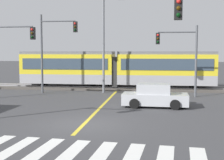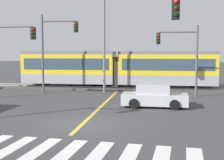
# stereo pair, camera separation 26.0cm
# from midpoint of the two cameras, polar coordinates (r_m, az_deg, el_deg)

# --- Properties ---
(ground_plane) EXTENTS (200.00, 200.00, 0.00)m
(ground_plane) POSITION_cam_midpoint_polar(r_m,az_deg,el_deg) (15.64, -5.65, -8.05)
(ground_plane) COLOR #3D3D3F
(track_bed) EXTENTS (120.00, 4.00, 0.18)m
(track_bed) POSITION_cam_midpoint_polar(r_m,az_deg,el_deg) (30.19, 1.01, -1.45)
(track_bed) COLOR #4C4742
(track_bed) RESTS_ON ground
(rail_near) EXTENTS (120.00, 0.08, 0.10)m
(rail_near) POSITION_cam_midpoint_polar(r_m,az_deg,el_deg) (29.46, 0.84, -1.33)
(rail_near) COLOR #939399
(rail_near) RESTS_ON track_bed
(rail_far) EXTENTS (120.00, 0.08, 0.10)m
(rail_far) POSITION_cam_midpoint_polar(r_m,az_deg,el_deg) (30.88, 1.17, -1.03)
(rail_far) COLOR #939399
(rail_far) RESTS_ON track_bed
(light_rail_tram) EXTENTS (18.50, 2.64, 3.43)m
(light_rail_tram) POSITION_cam_midpoint_polar(r_m,az_deg,el_deg) (30.05, 0.50, 2.27)
(light_rail_tram) COLOR #9E9EA3
(light_rail_tram) RESTS_ON track_bed
(crosswalk_stripe_3) EXTENTS (0.78, 2.84, 0.01)m
(crosswalk_stripe_3) POSITION_cam_midpoint_polar(r_m,az_deg,el_deg) (12.52, -17.57, -11.63)
(crosswalk_stripe_3) COLOR silver
(crosswalk_stripe_3) RESTS_ON ground
(crosswalk_stripe_4) EXTENTS (0.78, 2.84, 0.01)m
(crosswalk_stripe_4) POSITION_cam_midpoint_polar(r_m,az_deg,el_deg) (12.02, -12.92, -12.22)
(crosswalk_stripe_4) COLOR silver
(crosswalk_stripe_4) RESTS_ON ground
(crosswalk_stripe_5) EXTENTS (0.78, 2.84, 0.01)m
(crosswalk_stripe_5) POSITION_cam_midpoint_polar(r_m,az_deg,el_deg) (11.61, -7.88, -12.77)
(crosswalk_stripe_5) COLOR silver
(crosswalk_stripe_5) RESTS_ON ground
(crosswalk_stripe_6) EXTENTS (0.78, 2.84, 0.01)m
(crosswalk_stripe_6) POSITION_cam_midpoint_polar(r_m,az_deg,el_deg) (11.29, -2.50, -13.25)
(crosswalk_stripe_6) COLOR silver
(crosswalk_stripe_6) RESTS_ON ground
(crosswalk_stripe_7) EXTENTS (0.78, 2.84, 0.01)m
(crosswalk_stripe_7) POSITION_cam_midpoint_polar(r_m,az_deg,el_deg) (11.07, 3.17, -13.63)
(crosswalk_stripe_7) COLOR silver
(crosswalk_stripe_7) RESTS_ON ground
(crosswalk_stripe_8) EXTENTS (0.78, 2.84, 0.01)m
(crosswalk_stripe_8) POSITION_cam_midpoint_polar(r_m,az_deg,el_deg) (10.96, 9.03, -13.89)
(crosswalk_stripe_8) COLOR silver
(crosswalk_stripe_8) RESTS_ON ground
(crosswalk_stripe_9) EXTENTS (0.78, 2.84, 0.01)m
(crosswalk_stripe_9) POSITION_cam_midpoint_polar(r_m,az_deg,el_deg) (10.96, 14.95, -14.00)
(crosswalk_stripe_9) COLOR silver
(crosswalk_stripe_9) RESTS_ON ground
(lane_centre_line) EXTENTS (0.20, 15.10, 0.01)m
(lane_centre_line) POSITION_cam_midpoint_polar(r_m,az_deg,el_deg) (20.84, -2.15, -4.69)
(lane_centre_line) COLOR gold
(lane_centre_line) RESTS_ON ground
(sedan_crossing) EXTENTS (4.25, 2.01, 1.52)m
(sedan_crossing) POSITION_cam_midpoint_polar(r_m,az_deg,el_deg) (20.41, 7.46, -2.96)
(sedan_crossing) COLOR #B7BABF
(sedan_crossing) RESTS_ON ground
(traffic_light_far_right) EXTENTS (3.25, 0.38, 5.63)m
(traffic_light_far_right) POSITION_cam_midpoint_polar(r_m,az_deg,el_deg) (25.25, 12.37, 5.28)
(traffic_light_far_right) COLOR #515459
(traffic_light_far_right) RESTS_ON ground
(traffic_light_far_left) EXTENTS (3.25, 0.38, 6.75)m
(traffic_light_far_left) POSITION_cam_midpoint_polar(r_m,az_deg,el_deg) (27.33, -11.06, 6.68)
(traffic_light_far_left) COLOR #515459
(traffic_light_far_left) RESTS_ON ground
(traffic_light_mid_left) EXTENTS (4.25, 0.38, 5.99)m
(traffic_light_mid_left) POSITION_cam_midpoint_polar(r_m,az_deg,el_deg) (24.72, -20.04, 5.70)
(traffic_light_mid_left) COLOR #515459
(traffic_light_mid_left) RESTS_ON ground
(street_lamp_centre) EXTENTS (1.94, 0.28, 8.38)m
(street_lamp_centre) POSITION_cam_midpoint_polar(r_m,az_deg,el_deg) (27.12, -1.49, 7.63)
(street_lamp_centre) COLOR slate
(street_lamp_centre) RESTS_ON ground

